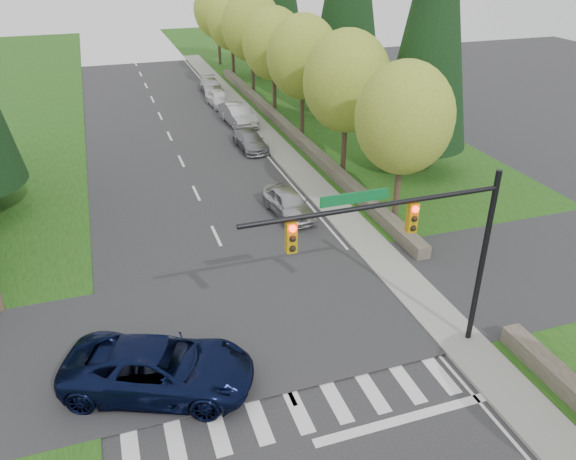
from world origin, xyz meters
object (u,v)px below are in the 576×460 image
parked_car_c (238,115)px  parked_car_d (219,98)px  parked_car_b (250,141)px  parked_car_a (288,203)px  parked_car_e (211,86)px  suv_navy (159,368)px

parked_car_c → parked_car_d: size_ratio=1.23×
parked_car_b → parked_car_a: bearing=-96.4°
parked_car_d → parked_car_e: size_ratio=0.91×
suv_navy → parked_car_a: bearing=-14.1°
suv_navy → parked_car_a: suv_navy is taller
parked_car_b → parked_car_d: parked_car_d is taller
suv_navy → parked_car_a: 13.69m
parked_car_b → parked_car_c: (0.59, 5.74, 0.21)m
parked_car_c → parked_car_d: 5.83m
parked_car_a → parked_car_c: bearing=79.5°
parked_car_c → parked_car_d: (-0.29, 5.82, -0.13)m
suv_navy → parked_car_b: 23.50m
parked_car_d → suv_navy: bearing=-109.6°
parked_car_a → parked_car_b: 10.77m
parked_car_a → parked_car_e: 27.06m
parked_car_d → parked_car_b: bearing=-95.5°
suv_navy → parked_car_e: (9.58, 37.99, -0.22)m
parked_car_a → parked_car_b: size_ratio=0.99×
suv_navy → parked_car_b: bearing=0.2°
parked_car_a → parked_car_b: parked_car_a is taller
parked_car_a → parked_car_d: parked_car_a is taller
parked_car_b → parked_car_c: bearing=82.1°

